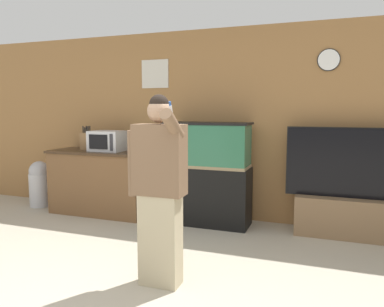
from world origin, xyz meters
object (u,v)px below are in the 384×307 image
(tv_on_stand, at_px, (353,205))
(person_standing, at_px, (159,188))
(microwave, at_px, (107,141))
(knife_block, at_px, (86,141))
(counter_island, at_px, (101,182))
(aquarium_on_stand, at_px, (207,174))
(trash_bin, at_px, (40,183))

(tv_on_stand, relative_size, person_standing, 0.97)
(microwave, height_order, knife_block, knife_block)
(counter_island, distance_m, aquarium_on_stand, 1.63)
(tv_on_stand, height_order, trash_bin, tv_on_stand)
(microwave, bearing_deg, person_standing, -47.14)
(counter_island, bearing_deg, trash_bin, 179.67)
(tv_on_stand, distance_m, person_standing, 2.55)
(counter_island, relative_size, microwave, 3.11)
(microwave, xyz_separation_m, aquarium_on_stand, (1.49, 0.03, -0.39))
(trash_bin, bearing_deg, microwave, -0.59)
(knife_block, xyz_separation_m, aquarium_on_stand, (1.89, -0.02, -0.38))
(aquarium_on_stand, height_order, tv_on_stand, aquarium_on_stand)
(knife_block, height_order, tv_on_stand, tv_on_stand)
(counter_island, height_order, tv_on_stand, tv_on_stand)
(person_standing, bearing_deg, trash_bin, 148.51)
(knife_block, relative_size, person_standing, 0.21)
(aquarium_on_stand, relative_size, tv_on_stand, 0.85)
(tv_on_stand, bearing_deg, counter_island, -177.93)
(counter_island, height_order, knife_block, knife_block)
(counter_island, height_order, microwave, microwave)
(counter_island, xyz_separation_m, aquarium_on_stand, (1.61, 0.03, 0.21))
(microwave, relative_size, trash_bin, 0.67)
(microwave, bearing_deg, aquarium_on_stand, 1.26)
(counter_island, height_order, aquarium_on_stand, aquarium_on_stand)
(counter_island, relative_size, trash_bin, 2.09)
(microwave, height_order, aquarium_on_stand, aquarium_on_stand)
(microwave, relative_size, knife_block, 1.36)
(microwave, distance_m, aquarium_on_stand, 1.54)
(aquarium_on_stand, bearing_deg, microwave, -178.74)
(knife_block, height_order, aquarium_on_stand, aquarium_on_stand)
(trash_bin, bearing_deg, tv_on_stand, 1.47)
(counter_island, bearing_deg, microwave, -2.93)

